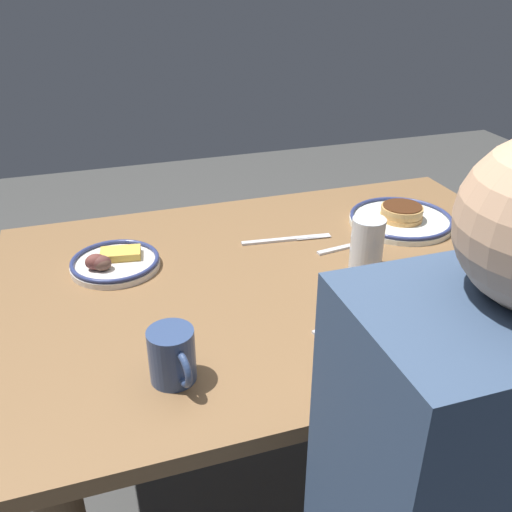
% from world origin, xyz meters
% --- Properties ---
extents(ground_plane, '(6.00, 6.00, 0.00)m').
position_xyz_m(ground_plane, '(0.00, 0.00, 0.00)').
color(ground_plane, '#424241').
extents(dining_table, '(1.29, 0.89, 0.73)m').
position_xyz_m(dining_table, '(0.00, 0.00, 0.60)').
color(dining_table, brown).
rests_on(dining_table, ground_plane).
extents(plate_near_main, '(0.20, 0.20, 0.05)m').
position_xyz_m(plate_near_main, '(0.38, -0.15, 0.75)').
color(plate_near_main, silver).
rests_on(plate_near_main, dining_table).
extents(plate_center_pancakes, '(0.27, 0.27, 0.05)m').
position_xyz_m(plate_center_pancakes, '(-0.37, -0.16, 0.75)').
color(plate_center_pancakes, white).
rests_on(plate_center_pancakes, dining_table).
extents(coffee_mug, '(0.08, 0.11, 0.10)m').
position_xyz_m(coffee_mug, '(0.32, 0.27, 0.78)').
color(coffee_mug, '#334772').
rests_on(coffee_mug, dining_table).
extents(drinking_glass, '(0.07, 0.07, 0.12)m').
position_xyz_m(drinking_glass, '(-0.17, 0.03, 0.79)').
color(drinking_glass, silver).
rests_on(drinking_glass, dining_table).
extents(cell_phone, '(0.16, 0.11, 0.01)m').
position_xyz_m(cell_phone, '(-0.20, 0.18, 0.73)').
color(cell_phone, black).
rests_on(cell_phone, dining_table).
extents(fork_near, '(0.18, 0.07, 0.01)m').
position_xyz_m(fork_near, '(-0.04, 0.21, 0.73)').
color(fork_near, silver).
rests_on(fork_near, dining_table).
extents(fork_far, '(0.19, 0.04, 0.01)m').
position_xyz_m(fork_far, '(-0.19, -0.08, 0.73)').
color(fork_far, silver).
rests_on(fork_far, dining_table).
extents(butter_knife, '(0.23, 0.04, 0.01)m').
position_xyz_m(butter_knife, '(-0.05, -0.16, 0.73)').
color(butter_knife, silver).
rests_on(butter_knife, dining_table).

